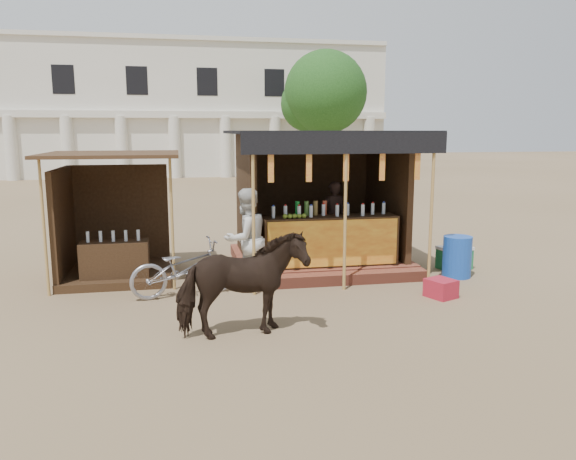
{
  "coord_description": "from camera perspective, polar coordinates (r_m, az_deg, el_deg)",
  "views": [
    {
      "loc": [
        -1.8,
        -7.68,
        2.78
      ],
      "look_at": [
        0.0,
        1.6,
        1.1
      ],
      "focal_mm": 35.0,
      "sensor_mm": 36.0,
      "label": 1
    }
  ],
  "objects": [
    {
      "name": "ground",
      "position": [
        8.37,
        2.12,
        -9.34
      ],
      "size": [
        120.0,
        120.0,
        0.0
      ],
      "primitive_type": "plane",
      "color": "#846B4C",
      "rests_on": "ground"
    },
    {
      "name": "red_crate",
      "position": [
        9.86,
        15.27,
        -5.74
      ],
      "size": [
        0.54,
        0.57,
        0.31
      ],
      "primitive_type": "cube",
      "rotation": [
        0.0,
        0.0,
        0.4
      ],
      "color": "#A51B2C",
      "rests_on": "ground"
    },
    {
      "name": "background_building",
      "position": [
        37.65,
        -11.53,
        11.71
      ],
      "size": [
        26.0,
        7.45,
        8.18
      ],
      "color": "silver",
      "rests_on": "ground"
    },
    {
      "name": "cooler",
      "position": [
        11.91,
        16.54,
        -2.7
      ],
      "size": [
        0.72,
        0.56,
        0.46
      ],
      "color": "#197441",
      "rests_on": "ground"
    },
    {
      "name": "cow",
      "position": [
        7.61,
        -4.71,
        -5.61
      ],
      "size": [
        1.82,
        1.01,
        1.46
      ],
      "primitive_type": "imported",
      "rotation": [
        0.0,
        0.0,
        1.71
      ],
      "color": "black",
      "rests_on": "ground"
    },
    {
      "name": "motorbike",
      "position": [
        9.68,
        -10.49,
        -3.84
      ],
      "size": [
        1.93,
        1.02,
        0.96
      ],
      "primitive_type": "imported",
      "rotation": [
        0.0,
        0.0,
        1.79
      ],
      "color": "#94939B",
      "rests_on": "ground"
    },
    {
      "name": "blue_barrel",
      "position": [
        11.24,
        16.8,
        -2.61
      ],
      "size": [
        0.66,
        0.66,
        0.79
      ],
      "primitive_type": "cylinder",
      "rotation": [
        0.0,
        0.0,
        0.26
      ],
      "color": "#1748B2",
      "rests_on": "ground"
    },
    {
      "name": "secondary_stall",
      "position": [
        11.17,
        -17.83,
        -0.36
      ],
      "size": [
        2.4,
        2.4,
        2.38
      ],
      "color": "#3A2515",
      "rests_on": "ground"
    },
    {
      "name": "tree",
      "position": [
        30.84,
        3.42,
        13.5
      ],
      "size": [
        4.5,
        4.4,
        7.0
      ],
      "color": "#382314",
      "rests_on": "ground"
    },
    {
      "name": "bystander",
      "position": [
        9.93,
        -4.28,
        -0.9
      ],
      "size": [
        1.09,
        1.02,
        1.79
      ],
      "primitive_type": "imported",
      "rotation": [
        0.0,
        0.0,
        3.66
      ],
      "color": "beige",
      "rests_on": "ground"
    },
    {
      "name": "main_stall",
      "position": [
        11.53,
        3.29,
        1.28
      ],
      "size": [
        3.6,
        3.61,
        2.78
      ],
      "color": "brown",
      "rests_on": "ground"
    }
  ]
}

